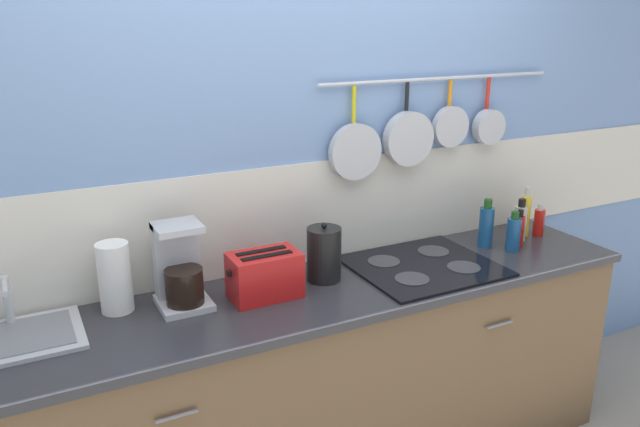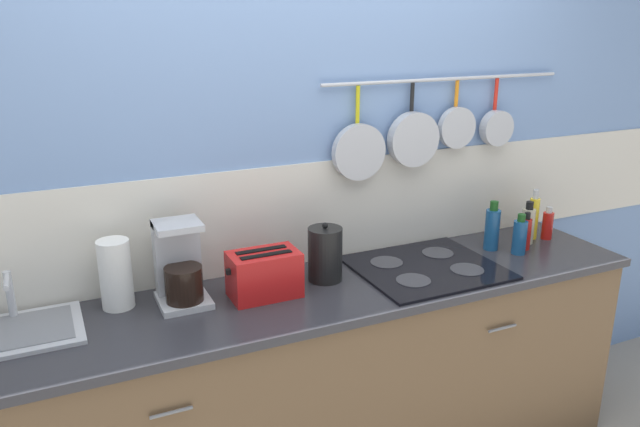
% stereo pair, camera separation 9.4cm
% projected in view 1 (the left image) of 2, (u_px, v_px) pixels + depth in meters
% --- Properties ---
extents(wall_back, '(7.20, 0.14, 2.60)m').
position_uv_depth(wall_back, '(290.00, 182.00, 2.65)').
color(wall_back, '#7293C6').
rests_on(wall_back, ground_plane).
extents(cabinet_base, '(2.73, 0.55, 0.88)m').
position_uv_depth(cabinet_base, '(324.00, 391.00, 2.63)').
color(cabinet_base, brown).
rests_on(cabinet_base, ground_plane).
extents(countertop, '(2.77, 0.57, 0.03)m').
position_uv_depth(countertop, '(324.00, 293.00, 2.49)').
color(countertop, '#2D2D33').
rests_on(countertop, cabinet_base).
extents(sink_basin, '(0.45, 0.33, 0.19)m').
position_uv_depth(sink_basin, '(12.00, 337.00, 2.08)').
color(sink_basin, '#B7BABF').
rests_on(sink_basin, countertop).
extents(paper_towel_roll, '(0.12, 0.12, 0.26)m').
position_uv_depth(paper_towel_roll, '(115.00, 277.00, 2.27)').
color(paper_towel_roll, white).
rests_on(paper_towel_roll, countertop).
extents(coffee_maker, '(0.19, 0.20, 0.32)m').
position_uv_depth(coffee_maker, '(180.00, 271.00, 2.32)').
color(coffee_maker, '#B7BABF').
rests_on(coffee_maker, countertop).
extents(toaster, '(0.28, 0.16, 0.18)m').
position_uv_depth(toaster, '(265.00, 275.00, 2.39)').
color(toaster, red).
rests_on(toaster, countertop).
extents(kettle, '(0.14, 0.14, 0.25)m').
position_uv_depth(kettle, '(324.00, 254.00, 2.54)').
color(kettle, black).
rests_on(kettle, countertop).
extents(cooktop, '(0.60, 0.53, 0.01)m').
position_uv_depth(cooktop, '(423.00, 266.00, 2.70)').
color(cooktop, black).
rests_on(cooktop, countertop).
extents(bottle_olive_oil, '(0.07, 0.07, 0.23)m').
position_uv_depth(bottle_olive_oil, '(486.00, 226.00, 2.91)').
color(bottle_olive_oil, navy).
rests_on(bottle_olive_oil, countertop).
extents(bottle_sesame_oil, '(0.06, 0.06, 0.19)m').
position_uv_depth(bottle_sesame_oil, '(513.00, 234.00, 2.86)').
color(bottle_sesame_oil, navy).
rests_on(bottle_sesame_oil, countertop).
extents(bottle_vinegar, '(0.05, 0.05, 0.18)m').
position_uv_depth(bottle_vinegar, '(519.00, 230.00, 2.92)').
color(bottle_vinegar, red).
rests_on(bottle_vinegar, countertop).
extents(bottle_cooking_wine, '(0.06, 0.06, 0.21)m').
position_uv_depth(bottle_cooking_wine, '(520.00, 222.00, 3.00)').
color(bottle_cooking_wine, '#BFB799').
rests_on(bottle_cooking_wine, countertop).
extents(bottle_dish_soap, '(0.05, 0.05, 0.25)m').
position_uv_depth(bottle_dish_soap, '(525.00, 214.00, 3.06)').
color(bottle_dish_soap, yellow).
rests_on(bottle_dish_soap, countertop).
extents(bottle_hot_sauce, '(0.05, 0.05, 0.16)m').
position_uv_depth(bottle_hot_sauce, '(539.00, 222.00, 3.06)').
color(bottle_hot_sauce, red).
rests_on(bottle_hot_sauce, countertop).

